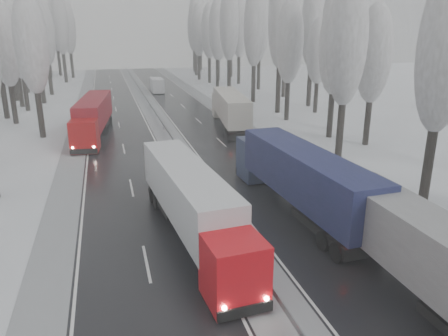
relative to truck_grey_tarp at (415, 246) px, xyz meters
name	(u,v)px	position (x,y,z in m)	size (l,w,h in m)	color
carriageway_right	(237,157)	(-1.30, 23.88, -2.42)	(7.50, 200.00, 0.03)	black
carriageway_left	(127,166)	(-11.80, 23.88, -2.42)	(7.50, 200.00, 0.03)	black
median_slush	(184,161)	(-6.55, 23.88, -2.41)	(3.00, 200.00, 0.04)	#979A9F
shoulder_right	(284,153)	(3.65, 23.88, -2.41)	(2.40, 200.00, 0.04)	#979A9F
shoulder_left	(70,170)	(-16.75, 23.88, -2.41)	(2.40, 200.00, 0.04)	#979A9F
median_guardrail	(184,155)	(-6.55, 23.87, -1.83)	(0.12, 200.00, 0.76)	slate
tree_16	(445,49)	(8.48, 9.55, 8.24)	(3.60, 3.60, 16.53)	black
tree_18	(347,43)	(7.96, 20.92, 8.27)	(3.60, 3.60, 16.58)	black
tree_19	(374,55)	(13.47, 24.92, 6.99)	(3.60, 3.60, 14.57)	black
tree_20	(336,46)	(11.34, 29.05, 7.71)	(3.60, 3.60, 15.71)	black
tree_21	(337,28)	(13.57, 33.05, 9.57)	(3.60, 3.60, 18.62)	black
tree_22	(290,42)	(10.47, 39.48, 7.81)	(3.60, 3.60, 15.86)	black
tree_23	(319,52)	(16.76, 43.48, 6.34)	(3.60, 3.60, 13.55)	black
tree_24	(281,19)	(11.35, 44.90, 10.76)	(3.60, 3.60, 20.49)	black
tree_25	(313,24)	(18.26, 48.90, 10.09)	(3.60, 3.60, 19.44)	black
tree_26	(254,27)	(11.01, 55.15, 9.67)	(3.60, 3.60, 18.78)	black
tree_27	(286,32)	(18.16, 59.15, 8.93)	(3.60, 3.60, 17.62)	black
tree_28	(229,24)	(9.79, 65.84, 10.21)	(3.60, 3.60, 19.62)	black
tree_29	(260,30)	(17.16, 69.84, 9.24)	(3.60, 3.60, 18.11)	black
tree_30	(217,30)	(10.01, 75.59, 9.09)	(3.60, 3.60, 17.86)	black
tree_31	(239,28)	(15.93, 79.59, 9.54)	(3.60, 3.60, 18.58)	black
tree_32	(209,32)	(10.08, 83.10, 8.75)	(3.60, 3.60, 17.33)	black
tree_33	(218,40)	(13.22, 87.10, 6.83)	(3.60, 3.60, 14.33)	black
tree_34	(198,31)	(9.18, 90.20, 8.94)	(3.60, 3.60, 17.63)	black
tree_35	(231,29)	(18.39, 94.20, 9.34)	(3.60, 3.60, 18.25)	black
tree_36	(195,24)	(10.48, 100.04, 10.59)	(3.60, 3.60, 20.23)	black
tree_37	(218,33)	(17.47, 104.04, 8.13)	(3.60, 3.60, 16.37)	black
tree_38	(194,29)	(12.18, 110.61, 9.16)	(3.60, 3.60, 17.97)	black
tree_39	(201,33)	(15.00, 114.61, 8.02)	(3.60, 3.60, 16.19)	black
tree_62	(31,44)	(-20.50, 37.61, 7.93)	(3.60, 3.60, 16.04)	black
tree_64	(5,45)	(-24.81, 46.60, 7.53)	(3.60, 3.60, 15.42)	black
tree_66	(19,43)	(-24.71, 56.23, 7.41)	(3.60, 3.60, 15.23)	black
tree_67	(12,35)	(-26.10, 60.23, 8.60)	(3.60, 3.60, 17.09)	black
tree_68	(36,36)	(-23.13, 62.99, 8.32)	(3.60, 3.60, 16.65)	black
tree_69	(6,25)	(-27.97, 66.99, 10.03)	(3.60, 3.60, 19.35)	black
tree_70	(45,33)	(-22.88, 73.07, 8.60)	(3.60, 3.60, 17.09)	black
tree_71	(19,24)	(-27.64, 77.07, 10.20)	(3.60, 3.60, 19.61)	black
tree_72	(37,40)	(-25.48, 82.42, 7.33)	(3.60, 3.60, 15.11)	black
tree_73	(24,32)	(-28.37, 86.42, 8.68)	(3.60, 3.60, 17.22)	black
tree_74	(60,25)	(-21.62, 93.21, 10.24)	(3.60, 3.60, 19.68)	black
tree_75	(19,28)	(-30.75, 97.21, 9.56)	(3.60, 3.60, 18.60)	black
tree_76	(68,28)	(-20.60, 102.60, 9.52)	(3.60, 3.60, 18.55)	black
tree_77	(47,39)	(-26.21, 106.60, 6.83)	(3.60, 3.60, 14.32)	black
tree_78	(55,25)	(-24.11, 109.19, 10.16)	(3.60, 3.60, 19.55)	black
tree_79	(46,32)	(-26.88, 113.19, 8.58)	(3.60, 3.60, 17.07)	black
truck_grey_tarp	(415,246)	(0.00, 0.00, 0.00)	(2.67, 16.27, 4.16)	#414145
truck_blue_box	(297,174)	(-1.18, 10.44, 0.20)	(3.82, 17.67, 4.50)	#1B2544
truck_cream_box	(229,107)	(1.63, 36.89, 0.14)	(4.90, 17.31, 4.40)	beige
box_truck_distant	(157,85)	(-3.34, 71.17, -1.04)	(2.36, 7.33, 2.72)	#B6B8BE
truck_red_white	(192,201)	(-8.86, 8.02, 0.02)	(3.96, 16.50, 4.20)	red
truck_red_red	(93,115)	(-14.74, 36.21, 0.09)	(4.60, 17.01, 4.33)	#9F090A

